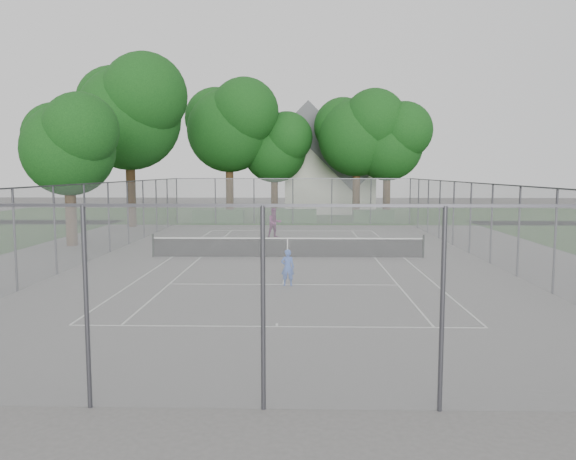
{
  "coord_description": "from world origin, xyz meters",
  "views": [
    {
      "loc": [
        0.64,
        -26.23,
        4.06
      ],
      "look_at": [
        0.0,
        1.0,
        1.2
      ],
      "focal_mm": 35.0,
      "sensor_mm": 36.0,
      "label": 1
    }
  ],
  "objects_px": {
    "girl_player": "(288,267)",
    "woman_player": "(274,223)",
    "house": "(329,169)",
    "tennis_net": "(288,247)"
  },
  "relations": [
    {
      "from": "tennis_net",
      "to": "woman_player",
      "type": "distance_m",
      "value": 8.17
    },
    {
      "from": "tennis_net",
      "to": "house",
      "type": "relative_size",
      "value": 1.22
    },
    {
      "from": "girl_player",
      "to": "woman_player",
      "type": "relative_size",
      "value": 0.72
    },
    {
      "from": "girl_player",
      "to": "house",
      "type": "bearing_deg",
      "value": -93.57
    },
    {
      "from": "tennis_net",
      "to": "girl_player",
      "type": "distance_m",
      "value": 6.58
    },
    {
      "from": "house",
      "to": "woman_player",
      "type": "relative_size",
      "value": 5.78
    },
    {
      "from": "girl_player",
      "to": "woman_player",
      "type": "height_order",
      "value": "woman_player"
    },
    {
      "from": "woman_player",
      "to": "tennis_net",
      "type": "bearing_deg",
      "value": -104.43
    },
    {
      "from": "house",
      "to": "woman_player",
      "type": "distance_m",
      "value": 21.71
    },
    {
      "from": "house",
      "to": "girl_player",
      "type": "relative_size",
      "value": 8.02
    }
  ]
}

